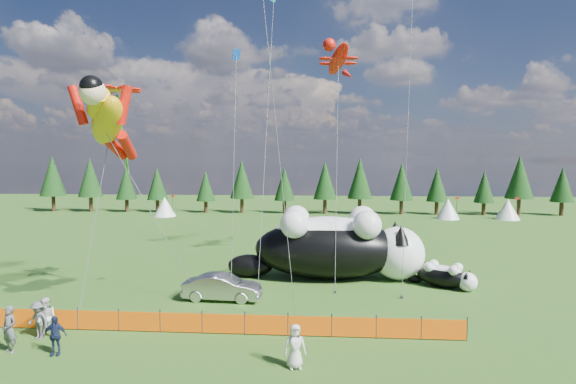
{
  "coord_description": "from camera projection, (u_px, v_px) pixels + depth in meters",
  "views": [
    {
      "loc": [
        4.46,
        -23.02,
        8.03
      ],
      "look_at": [
        2.49,
        4.0,
        6.14
      ],
      "focal_mm": 28.0,
      "sensor_mm": 36.0,
      "label": 1
    }
  ],
  "objects": [
    {
      "name": "spectator_a",
      "position": [
        9.0,
        329.0,
        18.78
      ],
      "size": [
        0.83,
        0.67,
        1.96
      ],
      "primitive_type": "imported",
      "rotation": [
        0.0,
        0.0,
        -0.31
      ],
      "color": "#525156",
      "rests_on": "ground"
    },
    {
      "name": "festival_tents",
      "position": [
        367.0,
        208.0,
        62.68
      ],
      "size": [
        50.0,
        3.2,
        2.8
      ],
      "primitive_type": null,
      "color": "white",
      "rests_on": "ground"
    },
    {
      "name": "safety_fence",
      "position": [
        223.0,
        324.0,
        20.76
      ],
      "size": [
        22.06,
        0.06,
        1.1
      ],
      "color": "#262626",
      "rests_on": "ground"
    },
    {
      "name": "tree_line",
      "position": [
        291.0,
        187.0,
        68.27
      ],
      "size": [
        90.0,
        4.0,
        8.0
      ],
      "primitive_type": null,
      "color": "black",
      "rests_on": "ground"
    },
    {
      "name": "cat_small",
      "position": [
        446.0,
        276.0,
        28.39
      ],
      "size": [
        3.93,
        3.08,
        1.59
      ],
      "rotation": [
        0.0,
        0.0,
        -0.57
      ],
      "color": "black",
      "rests_on": "ground"
    },
    {
      "name": "spectator_c",
      "position": [
        55.0,
        336.0,
        18.53
      ],
      "size": [
        1.01,
        0.6,
        1.64
      ],
      "primitive_type": "imported",
      "rotation": [
        0.0,
        0.0,
        0.11
      ],
      "color": "#16203D",
      "rests_on": "ground"
    },
    {
      "name": "car",
      "position": [
        222.0,
        287.0,
        25.87
      ],
      "size": [
        4.56,
        1.78,
        1.48
      ],
      "primitive_type": "imported",
      "rotation": [
        0.0,
        0.0,
        1.52
      ],
      "color": "#AFB0B4",
      "rests_on": "ground"
    },
    {
      "name": "diamond_kite_d",
      "position": [
        273.0,
        11.0,
        34.76
      ],
      "size": [
        0.7,
        8.52,
        22.22
      ],
      "color": "#0DA18F",
      "rests_on": "ground"
    },
    {
      "name": "superhero_kite",
      "position": [
        108.0,
        122.0,
        22.75
      ],
      "size": [
        6.93,
        6.64,
        12.78
      ],
      "color": "#DDA40B",
      "rests_on": "ground"
    },
    {
      "name": "ground",
      "position": [
        236.0,
        312.0,
        23.78
      ],
      "size": [
        160.0,
        160.0,
        0.0
      ],
      "primitive_type": "plane",
      "color": "#0C3409",
      "rests_on": "ground"
    },
    {
      "name": "flower_kite",
      "position": [
        117.0,
        92.0,
        25.11
      ],
      "size": [
        3.29,
        5.35,
        12.42
      ],
      "color": "red",
      "rests_on": "ground"
    },
    {
      "name": "spectator_d",
      "position": [
        38.0,
        320.0,
        20.2
      ],
      "size": [
        1.21,
        0.82,
        1.72
      ],
      "primitive_type": "imported",
      "rotation": [
        0.0,
        0.0,
        -0.24
      ],
      "color": "#525156",
      "rests_on": "ground"
    },
    {
      "name": "gecko_kite",
      "position": [
        338.0,
        60.0,
        33.98
      ],
      "size": [
        4.34,
        11.31,
        17.71
      ],
      "color": "red",
      "rests_on": "ground"
    },
    {
      "name": "cat_large",
      "position": [
        337.0,
        245.0,
        30.53
      ],
      "size": [
        13.41,
        4.83,
        4.85
      ],
      "rotation": [
        0.0,
        0.0,
        0.01
      ],
      "color": "black",
      "rests_on": "ground"
    },
    {
      "name": "spectator_e",
      "position": [
        295.0,
        346.0,
        17.34
      ],
      "size": [
        0.96,
        0.74,
        1.73
      ],
      "primitive_type": "imported",
      "rotation": [
        0.0,
        0.0,
        0.25
      ],
      "color": "beige",
      "rests_on": "ground"
    },
    {
      "name": "diamond_kite_a",
      "position": [
        236.0,
        69.0,
        28.02
      ],
      "size": [
        0.89,
        3.84,
        15.42
      ],
      "color": "blue",
      "rests_on": "ground"
    },
    {
      "name": "spectator_b",
      "position": [
        46.0,
        318.0,
        20.3
      ],
      "size": [
        0.97,
        0.66,
        1.85
      ],
      "primitive_type": "imported",
      "rotation": [
        0.0,
        0.0,
        -0.15
      ],
      "color": "beige",
      "rests_on": "ground"
    }
  ]
}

